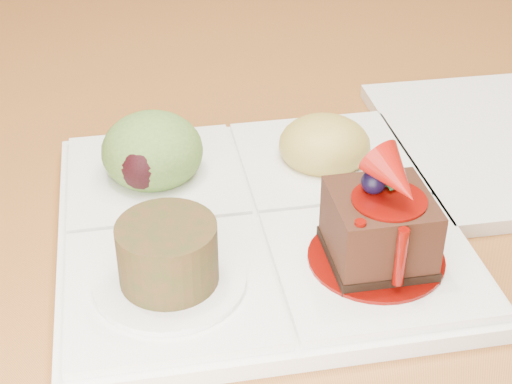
# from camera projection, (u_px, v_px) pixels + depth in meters

# --- Properties ---
(dining_table) EXTENTS (1.00, 1.80, 0.75)m
(dining_table) POSITION_uv_depth(u_px,v_px,m) (329.00, 57.00, 0.98)
(dining_table) COLOR #9E6429
(dining_table) RESTS_ON ground
(sampler_plate) EXTENTS (0.36, 0.36, 0.11)m
(sampler_plate) POSITION_uv_depth(u_px,v_px,m) (252.00, 205.00, 0.55)
(sampler_plate) COLOR white
(sampler_plate) RESTS_ON dining_table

